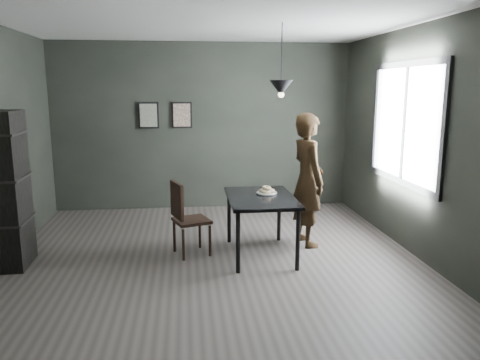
{
  "coord_description": "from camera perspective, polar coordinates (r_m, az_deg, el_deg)",
  "views": [
    {
      "loc": [
        -0.3,
        -5.48,
        2.05
      ],
      "look_at": [
        0.35,
        0.05,
        0.95
      ],
      "focal_mm": 35.0,
      "sensor_mm": 36.0,
      "label": 1
    }
  ],
  "objects": [
    {
      "name": "woman",
      "position": [
        6.16,
        8.25,
        0.02
      ],
      "size": [
        0.53,
        0.7,
        1.74
      ],
      "primitive_type": "imported",
      "rotation": [
        0.0,
        0.0,
        1.76
      ],
      "color": "black",
      "rests_on": "ground"
    },
    {
      "name": "white_plate",
      "position": [
        5.85,
        3.27,
        -1.63
      ],
      "size": [
        0.23,
        0.23,
        0.01
      ],
      "primitive_type": "cylinder",
      "color": "white",
      "rests_on": "cafe_table"
    },
    {
      "name": "donut_pile",
      "position": [
        5.84,
        3.27,
        -1.27
      ],
      "size": [
        0.2,
        0.2,
        0.09
      ],
      "rotation": [
        0.0,
        0.0,
        0.24
      ],
      "color": "#F3E5BD",
      "rests_on": "white_plate"
    },
    {
      "name": "framed_print_right",
      "position": [
        7.96,
        -7.1,
        7.86
      ],
      "size": [
        0.34,
        0.04,
        0.44
      ],
      "color": "black",
      "rests_on": "ground"
    },
    {
      "name": "ceiling",
      "position": [
        5.54,
        -3.74,
        18.93
      ],
      "size": [
        5.0,
        5.0,
        0.02
      ],
      "color": "silver",
      "rests_on": "ground"
    },
    {
      "name": "wood_chair",
      "position": [
        5.8,
        -6.72,
        -4.11
      ],
      "size": [
        0.51,
        0.51,
        0.93
      ],
      "rotation": [
        0.0,
        0.0,
        0.34
      ],
      "color": "black",
      "rests_on": "ground"
    },
    {
      "name": "back_wall",
      "position": [
        8.01,
        -4.55,
        6.5
      ],
      "size": [
        5.0,
        0.1,
        2.8
      ],
      "primitive_type": "cube",
      "color": "black",
      "rests_on": "ground"
    },
    {
      "name": "shelf_unit",
      "position": [
        5.96,
        -26.38,
        -1.12
      ],
      "size": [
        0.36,
        0.61,
        1.81
      ],
      "primitive_type": "cube",
      "rotation": [
        0.0,
        0.0,
        0.04
      ],
      "color": "black",
      "rests_on": "ground"
    },
    {
      "name": "framed_print_left",
      "position": [
        7.98,
        -11.09,
        7.75
      ],
      "size": [
        0.34,
        0.04,
        0.44
      ],
      "color": "black",
      "rests_on": "ground"
    },
    {
      "name": "pendant_lamp",
      "position": [
        5.7,
        5.04,
        11.14
      ],
      "size": [
        0.28,
        0.28,
        0.86
      ],
      "color": "black",
      "rests_on": "ground"
    },
    {
      "name": "window_assembly",
      "position": [
        6.34,
        19.4,
        6.47
      ],
      "size": [
        0.04,
        1.96,
        1.56
      ],
      "color": "white",
      "rests_on": "ground"
    },
    {
      "name": "ground",
      "position": [
        5.86,
        -3.39,
        -9.32
      ],
      "size": [
        5.0,
        5.0,
        0.0
      ],
      "primitive_type": "plane",
      "color": "#37322F",
      "rests_on": "ground"
    },
    {
      "name": "cafe_table",
      "position": [
        5.72,
        2.55,
        -2.78
      ],
      "size": [
        0.8,
        1.2,
        0.75
      ],
      "color": "black",
      "rests_on": "ground"
    }
  ]
}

